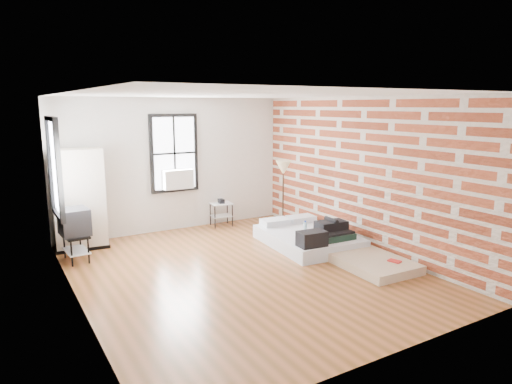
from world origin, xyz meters
TOP-DOWN VIEW (x-y plane):
  - ground at (0.00, 0.00)m, footprint 6.00×6.00m
  - room_shell at (0.23, 0.36)m, footprint 5.02×6.02m
  - mattress_main at (1.74, 0.57)m, footprint 1.58×2.04m
  - mattress_bare at (1.93, -0.51)m, footprint 1.06×1.91m
  - wardrobe at (-2.00, 2.65)m, footprint 0.99×0.62m
  - side_table at (0.96, 2.72)m, footprint 0.50×0.42m
  - floor_lamp at (1.85, 1.61)m, footprint 0.33×0.33m
  - tv_stand at (-2.21, 1.93)m, footprint 0.49×0.67m

SIDE VIEW (x-z plane):
  - ground at x=0.00m, z-range 0.00..0.00m
  - mattress_bare at x=1.93m, z-range -0.08..0.32m
  - mattress_main at x=1.74m, z-range -0.14..0.48m
  - side_table at x=0.96m, z-range 0.10..0.71m
  - tv_stand at x=-2.21m, z-range 0.20..1.12m
  - wardrobe at x=-2.00m, z-range 0.00..1.86m
  - floor_lamp at x=1.85m, z-range 0.53..2.05m
  - room_shell at x=0.23m, z-range 0.33..3.14m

